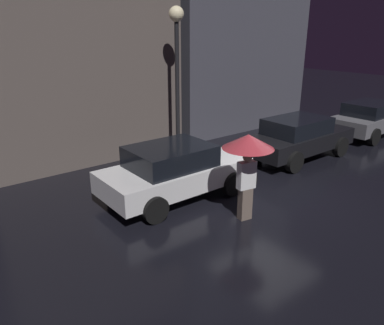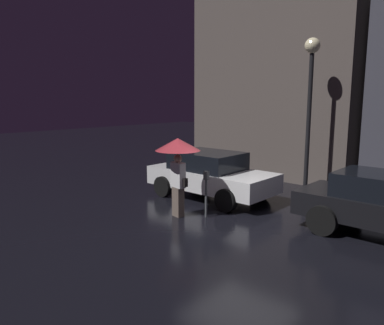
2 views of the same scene
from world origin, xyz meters
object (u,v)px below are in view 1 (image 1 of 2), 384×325
Objects in this scene: parked_car_grey at (370,118)px; parked_car_black at (298,137)px; parked_car_white at (174,170)px; parking_meter at (251,178)px; street_lamp_near at (177,51)px; pedestrian_with_umbrella at (248,151)px.

parked_car_black is at bearing 178.17° from parked_car_grey.
parking_meter is (1.19, -1.64, 0.01)m from parked_car_white.
parked_car_black is 4.76m from parked_car_grey.
parked_car_white is at bearing 178.42° from parked_car_grey.
street_lamp_near reaches higher than parked_car_white.
parked_car_black reaches higher than parked_car_grey.
pedestrian_with_umbrella is at bearing -74.29° from parked_car_white.
parked_car_white is 1.00× the size of parked_car_grey.
parked_car_black is 5.04m from street_lamp_near.
pedestrian_with_umbrella is (0.58, -2.06, 0.95)m from parked_car_white.
parked_car_white is 3.26× the size of parking_meter.
parked_car_black is 5.17m from pedestrian_with_umbrella.
street_lamp_near is at bearing 52.09° from parked_car_white.
pedestrian_with_umbrella is 5.17m from street_lamp_near.
street_lamp_near is (0.80, 4.18, 2.85)m from parking_meter.
street_lamp_near reaches higher than parked_car_black.
parked_car_black is at bearing -38.37° from street_lamp_near.
parked_car_black is at bearing 33.71° from pedestrian_with_umbrella.
street_lamp_near is at bearing 79.18° from parking_meter.
parked_car_black is 3.41× the size of parking_meter.
parked_car_black is at bearing -0.36° from parked_car_white.
parked_car_black is 0.85× the size of street_lamp_near.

